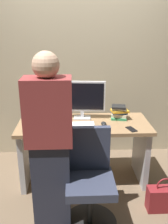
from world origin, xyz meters
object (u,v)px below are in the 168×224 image
at_px(office_chair, 90,183).
at_px(cell_phone, 131,129).
at_px(monitor, 82,98).
at_px(book_stack, 119,112).
at_px(keyboard, 75,125).
at_px(handbag, 164,198).
at_px(mouse, 104,123).
at_px(desk, 84,141).
at_px(person_at_desk, 50,144).
at_px(cup_near_keyboard, 42,123).

distance_m(office_chair, cell_phone, 0.76).
relative_size(monitor, book_stack, 2.50).
relative_size(keyboard, handbag, 1.14).
bearing_deg(mouse, desk, 161.62).
relative_size(person_at_desk, monitor, 3.03).
distance_m(person_at_desk, keyboard, 0.67).
bearing_deg(cup_near_keyboard, cell_phone, -7.18).
bearing_deg(keyboard, cup_near_keyboard, -176.57).
xyz_separation_m(person_at_desk, book_stack, (0.76, 0.81, -0.00)).
relative_size(book_stack, cell_phone, 1.50).
distance_m(monitor, handbag, 1.40).
height_order(keyboard, mouse, mouse).
bearing_deg(person_at_desk, cup_near_keyboard, 102.33).
height_order(keyboard, handbag, keyboard).
xyz_separation_m(desk, office_chair, (0.02, -0.70, -0.10)).
bearing_deg(desk, mouse, -18.38).
height_order(person_at_desk, keyboard, person_at_desk).
distance_m(monitor, cup_near_keyboard, 0.55).
height_order(desk, cup_near_keyboard, cup_near_keyboard).
bearing_deg(cell_phone, office_chair, -153.79).
height_order(office_chair, person_at_desk, person_at_desk).
bearing_deg(cup_near_keyboard, desk, 11.66).
xyz_separation_m(keyboard, cell_phone, (0.61, -0.15, -0.01)).
relative_size(mouse, cell_phone, 0.69).
height_order(cup_near_keyboard, handbag, cup_near_keyboard).
distance_m(person_at_desk, book_stack, 1.11).
height_order(book_stack, cell_phone, book_stack).
bearing_deg(mouse, cell_phone, -26.79).
xyz_separation_m(monitor, keyboard, (-0.09, -0.22, -0.25)).
bearing_deg(keyboard, cell_phone, -13.74).
bearing_deg(office_chair, monitor, 92.39).
relative_size(book_stack, handbag, 0.57).
height_order(keyboard, book_stack, book_stack).
bearing_deg(desk, handbag, -36.33).
height_order(desk, person_at_desk, person_at_desk).
bearing_deg(cup_near_keyboard, book_stack, 12.99).
xyz_separation_m(mouse, book_stack, (0.21, 0.18, 0.07)).
height_order(mouse, cell_phone, mouse).
relative_size(desk, cell_phone, 10.49).
height_order(person_at_desk, handbag, person_at_desk).
xyz_separation_m(person_at_desk, monitor, (0.32, 0.85, 0.17)).
xyz_separation_m(cup_near_keyboard, handbag, (1.26, -0.49, -0.67)).
height_order(office_chair, cup_near_keyboard, office_chair).
height_order(desk, mouse, mouse).
bearing_deg(office_chair, cell_phone, 44.94).
distance_m(desk, cup_near_keyboard, 0.55).
height_order(person_at_desk, mouse, person_at_desk).
bearing_deg(handbag, cup_near_keyboard, 158.71).
bearing_deg(office_chair, handbag, 8.31).
relative_size(office_chair, cup_near_keyboard, 9.54).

